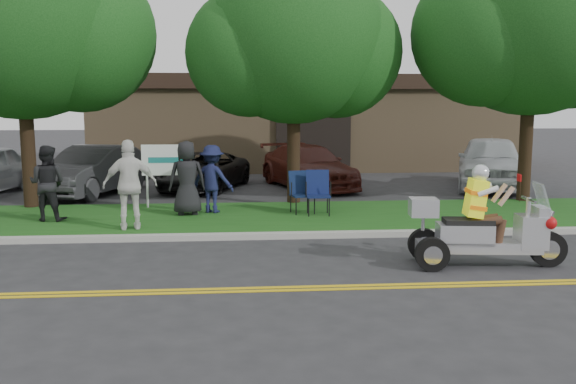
{
  "coord_description": "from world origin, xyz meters",
  "views": [
    {
      "loc": [
        -1.01,
        -9.42,
        2.78
      ],
      "look_at": [
        -0.08,
        2.0,
        1.13
      ],
      "focal_mm": 38.0,
      "sensor_mm": 36.0,
      "label": 1
    }
  ],
  "objects": [
    {
      "name": "curb",
      "position": [
        0.0,
        3.05,
        0.06
      ],
      "size": [
        60.0,
        0.25,
        0.12
      ],
      "primitive_type": "cube",
      "color": "#A8A89E",
      "rests_on": "ground"
    },
    {
      "name": "tree_mid",
      "position": [
        0.55,
        7.23,
        4.43
      ],
      "size": [
        5.88,
        4.8,
        7.05
      ],
      "color": "#332114",
      "rests_on": "ground"
    },
    {
      "name": "parked_car_mid",
      "position": [
        -2.16,
        10.75,
        0.61
      ],
      "size": [
        3.29,
        4.79,
        1.22
      ],
      "primitive_type": "imported",
      "rotation": [
        0.0,
        0.0,
        -0.32
      ],
      "color": "black",
      "rests_on": "ground"
    },
    {
      "name": "tree_right",
      "position": [
        7.06,
        7.03,
        5.03
      ],
      "size": [
        6.86,
        5.6,
        8.07
      ],
      "color": "#332114",
      "rests_on": "ground"
    },
    {
      "name": "spectator_chair_a",
      "position": [
        -1.67,
        5.71,
        0.95
      ],
      "size": [
        1.24,
        0.98,
        1.69
      ],
      "primitive_type": "imported",
      "rotation": [
        0.0,
        0.0,
        2.76
      ],
      "color": "#171C41",
      "rests_on": "grass_verge"
    },
    {
      "name": "business_sign",
      "position": [
        -2.9,
        6.6,
        1.26
      ],
      "size": [
        1.25,
        0.06,
        1.75
      ],
      "color": "silver",
      "rests_on": "ground"
    },
    {
      "name": "ground",
      "position": [
        0.0,
        0.0,
        0.0
      ],
      "size": [
        120.0,
        120.0,
        0.0
      ],
      "primitive_type": "plane",
      "color": "#28282B",
      "rests_on": "ground"
    },
    {
      "name": "grass_verge",
      "position": [
        0.0,
        5.2,
        0.06
      ],
      "size": [
        60.0,
        4.0,
        0.1
      ],
      "primitive_type": "cube",
      "color": "#1A5215",
      "rests_on": "ground"
    },
    {
      "name": "spectator_chair_b",
      "position": [
        -2.27,
        5.46,
        1.01
      ],
      "size": [
        0.96,
        0.71,
        1.81
      ],
      "primitive_type": "imported",
      "rotation": [
        0.0,
        0.0,
        3.3
      ],
      "color": "black",
      "rests_on": "grass_verge"
    },
    {
      "name": "centerline_far",
      "position": [
        0.0,
        -0.42,
        0.01
      ],
      "size": [
        60.0,
        0.1,
        0.01
      ],
      "primitive_type": "cube",
      "color": "gold",
      "rests_on": "ground"
    },
    {
      "name": "lawn_chair_a",
      "position": [
        0.53,
        5.52,
        0.69
      ],
      "size": [
        0.66,
        0.67,
        1.04
      ],
      "rotation": [
        0.0,
        0.0,
        0.22
      ],
      "color": "black",
      "rests_on": "grass_verge"
    },
    {
      "name": "trike_scooter",
      "position": [
        3.13,
        0.57,
        0.62
      ],
      "size": [
        2.72,
        0.97,
        1.78
      ],
      "rotation": [
        0.0,
        0.0,
        -0.12
      ],
      "color": "black",
      "rests_on": "ground"
    },
    {
      "name": "parked_car_right",
      "position": [
        1.32,
        10.86,
        0.71
      ],
      "size": [
        3.37,
        5.27,
        1.42
      ],
      "primitive_type": "imported",
      "rotation": [
        0.0,
        0.0,
        0.31
      ],
      "color": "#4A1811",
      "rests_on": "ground"
    },
    {
      "name": "tree_left",
      "position": [
        -6.44,
        7.03,
        4.85
      ],
      "size": [
        6.62,
        5.4,
        7.78
      ],
      "color": "#332114",
      "rests_on": "ground"
    },
    {
      "name": "commercial_building",
      "position": [
        2.0,
        18.98,
        2.01
      ],
      "size": [
        18.0,
        8.2,
        4.0
      ],
      "color": "#9E7F5B",
      "rests_on": "ground"
    },
    {
      "name": "lawn_chair_b",
      "position": [
        0.93,
        5.28,
        0.71
      ],
      "size": [
        0.59,
        0.62,
        1.08
      ],
      "rotation": [
        0.0,
        0.0,
        -0.05
      ],
      "color": "black",
      "rests_on": "grass_verge"
    },
    {
      "name": "parked_car_left",
      "position": [
        -5.5,
        9.77,
        0.76
      ],
      "size": [
        3.0,
        4.89,
        1.52
      ],
      "primitive_type": "imported",
      "rotation": [
        0.0,
        0.0,
        -0.32
      ],
      "color": "#2E2E30",
      "rests_on": "ground"
    },
    {
      "name": "parked_car_far_right",
      "position": [
        7.39,
        10.23,
        0.88
      ],
      "size": [
        3.75,
        5.57,
        1.76
      ],
      "primitive_type": "imported",
      "rotation": [
        0.0,
        0.0,
        -0.36
      ],
      "color": "silver",
      "rests_on": "ground"
    },
    {
      "name": "spectator_adult_mid",
      "position": [
        -5.43,
        4.93,
        0.98
      ],
      "size": [
        0.95,
        0.79,
        1.75
      ],
      "primitive_type": "imported",
      "rotation": [
        0.0,
        0.0,
        2.98
      ],
      "color": "black",
      "rests_on": "grass_verge"
    },
    {
      "name": "spectator_adult_right",
      "position": [
        -3.34,
        3.77,
        1.07
      ],
      "size": [
        1.2,
        0.67,
        1.94
      ],
      "primitive_type": "imported",
      "rotation": [
        0.0,
        0.0,
        3.33
      ],
      "color": "silver",
      "rests_on": "grass_verge"
    },
    {
      "name": "centerline_near",
      "position": [
        0.0,
        -0.58,
        0.01
      ],
      "size": [
        60.0,
        0.1,
        0.01
      ],
      "primitive_type": "cube",
      "color": "gold",
      "rests_on": "ground"
    }
  ]
}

